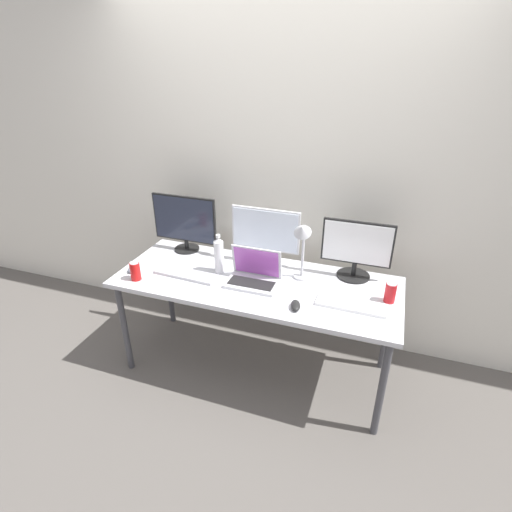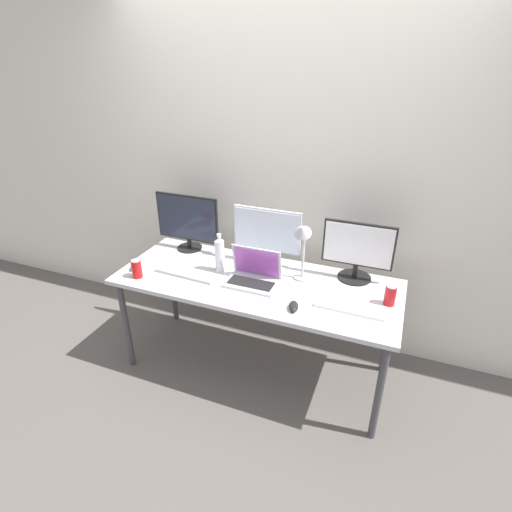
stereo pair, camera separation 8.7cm
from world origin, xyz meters
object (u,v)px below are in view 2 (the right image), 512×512
(monitor_right, at_px, (358,250))
(soda_can_near_keyboard, at_px, (137,269))
(desk_lamp, at_px, (302,242))
(work_desk, at_px, (256,288))
(keyboard_main, at_px, (187,273))
(monitor_center, at_px, (267,234))
(mouse_by_keyboard, at_px, (294,306))
(soda_can_by_laptop, at_px, (390,295))
(monitor_left, at_px, (187,221))
(mouse_by_laptop, at_px, (135,267))
(keyboard_aux, at_px, (350,307))
(water_bottle, at_px, (220,254))
(laptop_silver, at_px, (254,275))

(monitor_right, bearing_deg, soda_can_near_keyboard, -159.18)
(desk_lamp, bearing_deg, soda_can_near_keyboard, -161.45)
(work_desk, bearing_deg, keyboard_main, -168.47)
(monitor_center, bearing_deg, mouse_by_keyboard, -54.46)
(keyboard_main, relative_size, soda_can_by_laptop, 3.47)
(monitor_left, bearing_deg, monitor_center, -0.30)
(soda_can_near_keyboard, bearing_deg, mouse_by_laptop, 135.40)
(work_desk, relative_size, mouse_by_keyboard, 17.00)
(work_desk, height_order, monitor_center, monitor_center)
(keyboard_aux, relative_size, soda_can_by_laptop, 3.24)
(monitor_right, relative_size, soda_can_by_laptop, 3.59)
(water_bottle, height_order, soda_can_near_keyboard, water_bottle)
(mouse_by_laptop, bearing_deg, keyboard_aux, -10.46)
(monitor_left, relative_size, laptop_silver, 1.49)
(keyboard_aux, bearing_deg, monitor_left, 165.42)
(monitor_left, distance_m, mouse_by_keyboard, 1.11)
(monitor_center, bearing_deg, water_bottle, -137.81)
(keyboard_main, xyz_separation_m, desk_lamp, (0.74, 0.19, 0.28))
(keyboard_main, distance_m, mouse_by_keyboard, 0.80)
(mouse_by_keyboard, bearing_deg, desk_lamp, 83.19)
(keyboard_main, distance_m, desk_lamp, 0.81)
(keyboard_aux, xyz_separation_m, mouse_by_laptop, (-1.47, -0.06, 0.01))
(keyboard_main, relative_size, water_bottle, 1.58)
(monitor_left, bearing_deg, water_bottle, -31.72)
(laptop_silver, bearing_deg, desk_lamp, 23.90)
(mouse_by_keyboard, bearing_deg, water_bottle, 140.93)
(keyboard_aux, bearing_deg, keyboard_main, -179.03)
(monitor_center, distance_m, mouse_by_keyboard, 0.63)
(desk_lamp, bearing_deg, work_desk, -160.69)
(laptop_silver, relative_size, water_bottle, 1.21)
(work_desk, bearing_deg, soda_can_near_keyboard, -161.73)
(work_desk, distance_m, soda_can_near_keyboard, 0.80)
(monitor_left, height_order, mouse_by_keyboard, monitor_left)
(soda_can_near_keyboard, bearing_deg, mouse_by_keyboard, 1.14)
(monitor_left, bearing_deg, soda_can_near_keyboard, -101.24)
(work_desk, xyz_separation_m, monitor_right, (0.60, 0.26, 0.27))
(water_bottle, distance_m, soda_can_near_keyboard, 0.56)
(work_desk, bearing_deg, mouse_by_laptop, -169.09)
(mouse_by_laptop, height_order, desk_lamp, desk_lamp)
(laptop_silver, bearing_deg, monitor_center, 93.44)
(monitor_right, height_order, keyboard_aux, monitor_right)
(water_bottle, distance_m, desk_lamp, 0.57)
(work_desk, distance_m, keyboard_aux, 0.64)
(water_bottle, relative_size, soda_can_near_keyboard, 2.19)
(monitor_right, relative_size, mouse_by_keyboard, 4.14)
(mouse_by_keyboard, bearing_deg, monitor_right, 45.15)
(monitor_right, relative_size, keyboard_main, 1.04)
(monitor_center, relative_size, monitor_right, 1.07)
(work_desk, bearing_deg, laptop_silver, -101.49)
(monitor_right, xyz_separation_m, laptop_silver, (-0.60, -0.29, -0.15))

